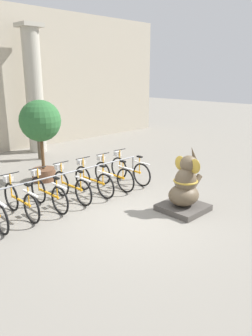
{
  "coord_description": "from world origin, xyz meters",
  "views": [
    {
      "loc": [
        -5.13,
        -4.99,
        3.26
      ],
      "look_at": [
        0.32,
        0.59,
        1.0
      ],
      "focal_mm": 35.0,
      "sensor_mm": 36.0,
      "label": 1
    }
  ],
  "objects_px": {
    "person_pedestrian": "(39,135)",
    "bicycle_4": "(93,180)",
    "elephant_statue": "(185,189)",
    "bicycle_2": "(48,193)",
    "bicycle_3": "(71,186)",
    "bicycle_5": "(113,175)",
    "bicycle_1": "(20,200)",
    "bicycle_6": "(129,169)",
    "potted_tree": "(41,126)"
  },
  "relations": [
    {
      "from": "bicycle_2",
      "to": "bicycle_5",
      "type": "xyz_separation_m",
      "value": [
        2.17,
        -0.0,
        0.0
      ]
    },
    {
      "from": "bicycle_1",
      "to": "bicycle_3",
      "type": "relative_size",
      "value": 1.0
    },
    {
      "from": "bicycle_5",
      "to": "person_pedestrian",
      "type": "distance_m",
      "value": 4.54
    },
    {
      "from": "bicycle_1",
      "to": "bicycle_6",
      "type": "bearing_deg",
      "value": 0.24
    },
    {
      "from": "potted_tree",
      "to": "bicycle_3",
      "type": "bearing_deg",
      "value": -100.63
    },
    {
      "from": "person_pedestrian",
      "to": "potted_tree",
      "type": "relative_size",
      "value": 0.65
    },
    {
      "from": "bicycle_4",
      "to": "bicycle_1",
      "type": "bearing_deg",
      "value": 179.83
    },
    {
      "from": "bicycle_3",
      "to": "bicycle_4",
      "type": "bearing_deg",
      "value": -1.37
    },
    {
      "from": "person_pedestrian",
      "to": "potted_tree",
      "type": "height_order",
      "value": "potted_tree"
    },
    {
      "from": "elephant_statue",
      "to": "person_pedestrian",
      "type": "bearing_deg",
      "value": 89.55
    },
    {
      "from": "bicycle_3",
      "to": "bicycle_4",
      "type": "height_order",
      "value": "same"
    },
    {
      "from": "bicycle_1",
      "to": "bicycle_5",
      "type": "bearing_deg",
      "value": -0.6
    },
    {
      "from": "bicycle_6",
      "to": "person_pedestrian",
      "type": "bearing_deg",
      "value": 96.41
    },
    {
      "from": "bicycle_2",
      "to": "elephant_statue",
      "type": "xyz_separation_m",
      "value": [
        2.34,
        -2.44,
        0.13
      ]
    },
    {
      "from": "bicycle_2",
      "to": "bicycle_4",
      "type": "bearing_deg",
      "value": 0.77
    },
    {
      "from": "bicycle_5",
      "to": "bicycle_2",
      "type": "bearing_deg",
      "value": 179.88
    },
    {
      "from": "bicycle_6",
      "to": "person_pedestrian",
      "type": "xyz_separation_m",
      "value": [
        -0.5,
        4.45,
        0.56
      ]
    },
    {
      "from": "bicycle_4",
      "to": "elephant_statue",
      "type": "height_order",
      "value": "elephant_statue"
    },
    {
      "from": "bicycle_1",
      "to": "bicycle_4",
      "type": "relative_size",
      "value": 1.0
    },
    {
      "from": "bicycle_3",
      "to": "potted_tree",
      "type": "distance_m",
      "value": 2.44
    },
    {
      "from": "bicycle_1",
      "to": "bicycle_2",
      "type": "xyz_separation_m",
      "value": [
        0.72,
        -0.03,
        0.0
      ]
    },
    {
      "from": "bicycle_4",
      "to": "bicycle_2",
      "type": "bearing_deg",
      "value": -179.23
    },
    {
      "from": "bicycle_3",
      "to": "elephant_statue",
      "type": "bearing_deg",
      "value": -56.9
    },
    {
      "from": "bicycle_1",
      "to": "bicycle_4",
      "type": "xyz_separation_m",
      "value": [
        2.17,
        -0.01,
        0.0
      ]
    },
    {
      "from": "person_pedestrian",
      "to": "bicycle_4",
      "type": "bearing_deg",
      "value": -101.95
    },
    {
      "from": "bicycle_5",
      "to": "potted_tree",
      "type": "relative_size",
      "value": 0.68
    },
    {
      "from": "bicycle_3",
      "to": "potted_tree",
      "type": "relative_size",
      "value": 0.68
    },
    {
      "from": "elephant_statue",
      "to": "person_pedestrian",
      "type": "height_order",
      "value": "person_pedestrian"
    },
    {
      "from": "bicycle_5",
      "to": "person_pedestrian",
      "type": "height_order",
      "value": "person_pedestrian"
    },
    {
      "from": "bicycle_4",
      "to": "potted_tree",
      "type": "distance_m",
      "value": 2.45
    },
    {
      "from": "bicycle_3",
      "to": "elephant_statue",
      "type": "xyz_separation_m",
      "value": [
        1.62,
        -2.48,
        0.13
      ]
    },
    {
      "from": "bicycle_5",
      "to": "bicycle_3",
      "type": "bearing_deg",
      "value": 178.37
    },
    {
      "from": "bicycle_2",
      "to": "person_pedestrian",
      "type": "xyz_separation_m",
      "value": [
        2.4,
        4.49,
        0.56
      ]
    },
    {
      "from": "bicycle_3",
      "to": "person_pedestrian",
      "type": "relative_size",
      "value": 1.05
    },
    {
      "from": "bicycle_2",
      "to": "person_pedestrian",
      "type": "height_order",
      "value": "person_pedestrian"
    },
    {
      "from": "bicycle_3",
      "to": "bicycle_4",
      "type": "xyz_separation_m",
      "value": [
        0.72,
        -0.02,
        0.0
      ]
    },
    {
      "from": "bicycle_2",
      "to": "bicycle_4",
      "type": "xyz_separation_m",
      "value": [
        1.45,
        0.02,
        0.0
      ]
    },
    {
      "from": "bicycle_2",
      "to": "bicycle_3",
      "type": "xyz_separation_m",
      "value": [
        0.72,
        0.04,
        0.0
      ]
    },
    {
      "from": "elephant_statue",
      "to": "potted_tree",
      "type": "height_order",
      "value": "potted_tree"
    },
    {
      "from": "person_pedestrian",
      "to": "bicycle_6",
      "type": "bearing_deg",
      "value": -83.59
    },
    {
      "from": "bicycle_1",
      "to": "bicycle_6",
      "type": "relative_size",
      "value": 1.0
    },
    {
      "from": "bicycle_1",
      "to": "bicycle_6",
      "type": "distance_m",
      "value": 3.62
    },
    {
      "from": "bicycle_2",
      "to": "bicycle_4",
      "type": "distance_m",
      "value": 1.45
    },
    {
      "from": "potted_tree",
      "to": "bicycle_6",
      "type": "bearing_deg",
      "value": -48.43
    },
    {
      "from": "bicycle_6",
      "to": "bicycle_2",
      "type": "bearing_deg",
      "value": -179.19
    },
    {
      "from": "bicycle_2",
      "to": "elephant_statue",
      "type": "bearing_deg",
      "value": -46.23
    },
    {
      "from": "bicycle_6",
      "to": "bicycle_4",
      "type": "bearing_deg",
      "value": -179.15
    },
    {
      "from": "bicycle_1",
      "to": "bicycle_6",
      "type": "xyz_separation_m",
      "value": [
        3.62,
        0.01,
        0.0
      ]
    },
    {
      "from": "bicycle_5",
      "to": "bicycle_4",
      "type": "bearing_deg",
      "value": 178.12
    },
    {
      "from": "bicycle_4",
      "to": "elephant_statue",
      "type": "distance_m",
      "value": 2.62
    }
  ]
}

